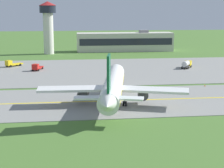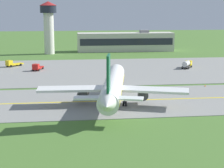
% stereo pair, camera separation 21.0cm
% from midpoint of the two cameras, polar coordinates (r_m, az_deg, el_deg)
% --- Properties ---
extents(ground_plane, '(500.00, 500.00, 0.00)m').
position_cam_midpoint_polar(ground_plane, '(85.63, 0.94, -2.57)').
color(ground_plane, '#47702D').
extents(taxiway_strip, '(240.00, 28.00, 0.10)m').
position_cam_midpoint_polar(taxiway_strip, '(85.62, 0.94, -2.54)').
color(taxiway_strip, gray).
rests_on(taxiway_strip, ground).
extents(apron_pad, '(140.00, 52.00, 0.10)m').
position_cam_midpoint_polar(apron_pad, '(127.78, 2.86, 2.18)').
color(apron_pad, gray).
rests_on(apron_pad, ground).
extents(taxiway_centreline, '(220.00, 0.60, 0.01)m').
position_cam_midpoint_polar(taxiway_centreline, '(85.61, 0.94, -2.50)').
color(taxiway_centreline, yellow).
rests_on(taxiway_centreline, taxiway_strip).
extents(airplane_lead, '(32.19, 39.52, 12.70)m').
position_cam_midpoint_polar(airplane_lead, '(81.90, 0.22, -0.26)').
color(airplane_lead, white).
rests_on(airplane_lead, ground).
extents(service_truck_baggage, '(5.02, 6.13, 2.65)m').
position_cam_midpoint_polar(service_truck_baggage, '(132.69, 11.26, 2.98)').
color(service_truck_baggage, yellow).
rests_on(service_truck_baggage, ground).
extents(service_truck_fuel, '(3.61, 6.71, 2.59)m').
position_cam_midpoint_polar(service_truck_fuel, '(127.94, -11.17, 2.50)').
color(service_truck_fuel, red).
rests_on(service_truck_fuel, ground).
extents(service_truck_catering, '(6.01, 5.94, 2.59)m').
position_cam_midpoint_polar(service_truck_catering, '(138.15, -14.76, 3.00)').
color(service_truck_catering, yellow).
rests_on(service_truck_catering, ground).
extents(terminal_building, '(45.20, 9.55, 9.88)m').
position_cam_midpoint_polar(terminal_building, '(180.87, 2.07, 6.36)').
color(terminal_building, beige).
rests_on(terminal_building, ground).
extents(control_tower, '(7.60, 7.60, 23.10)m').
position_cam_midpoint_polar(control_tower, '(171.26, -9.49, 9.18)').
color(control_tower, silver).
rests_on(control_tower, ground).
extents(traffic_cone_near_edge, '(0.44, 0.44, 0.60)m').
position_cam_midpoint_polar(traffic_cone_near_edge, '(103.65, 13.90, -0.23)').
color(traffic_cone_near_edge, orange).
rests_on(traffic_cone_near_edge, ground).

